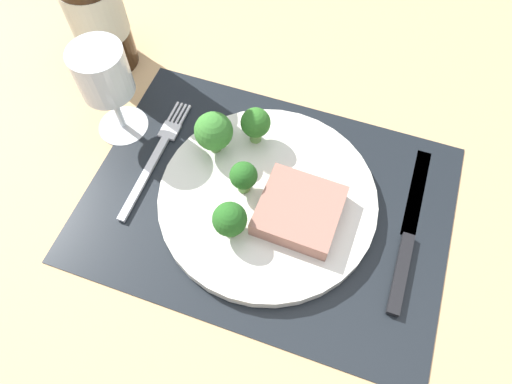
% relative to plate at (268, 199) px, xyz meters
% --- Properties ---
extents(ground_plane, '(1.40, 1.10, 0.03)m').
position_rel_plate_xyz_m(ground_plane, '(0.00, 0.00, -0.03)').
color(ground_plane, tan).
extents(placemat, '(0.45, 0.32, 0.00)m').
position_rel_plate_xyz_m(placemat, '(0.00, 0.00, -0.01)').
color(placemat, black).
rests_on(placemat, ground_plane).
extents(plate, '(0.27, 0.27, 0.02)m').
position_rel_plate_xyz_m(plate, '(0.00, 0.00, 0.00)').
color(plate, silver).
rests_on(plate, placemat).
extents(steak, '(0.10, 0.09, 0.02)m').
position_rel_plate_xyz_m(steak, '(0.04, -0.01, 0.02)').
color(steak, '#9E6B5B').
rests_on(steak, plate).
extents(broccoli_center, '(0.05, 0.05, 0.06)m').
position_rel_plate_xyz_m(broccoli_center, '(-0.09, 0.04, 0.04)').
color(broccoli_center, '#5B8942').
rests_on(broccoli_center, plate).
extents(broccoli_near_fork, '(0.04, 0.04, 0.05)m').
position_rel_plate_xyz_m(broccoli_near_fork, '(-0.04, 0.07, 0.04)').
color(broccoli_near_fork, '#6B994C').
rests_on(broccoli_near_fork, plate).
extents(broccoli_front_edge, '(0.04, 0.04, 0.05)m').
position_rel_plate_xyz_m(broccoli_front_edge, '(-0.03, -0.06, 0.04)').
color(broccoli_front_edge, '#6B994C').
rests_on(broccoli_front_edge, plate).
extents(broccoli_near_steak, '(0.03, 0.03, 0.05)m').
position_rel_plate_xyz_m(broccoli_near_steak, '(-0.03, 0.00, 0.04)').
color(broccoli_near_steak, '#5B8942').
rests_on(broccoli_near_steak, plate).
extents(fork, '(0.02, 0.19, 0.01)m').
position_rel_plate_xyz_m(fork, '(-0.16, 0.01, -0.01)').
color(fork, silver).
rests_on(fork, placemat).
extents(knife, '(0.02, 0.23, 0.01)m').
position_rel_plate_xyz_m(knife, '(0.17, 0.01, -0.00)').
color(knife, black).
rests_on(knife, placemat).
extents(wine_glass, '(0.07, 0.07, 0.14)m').
position_rel_plate_xyz_m(wine_glass, '(-0.22, 0.05, 0.08)').
color(wine_glass, silver).
rests_on(wine_glass, ground_plane).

